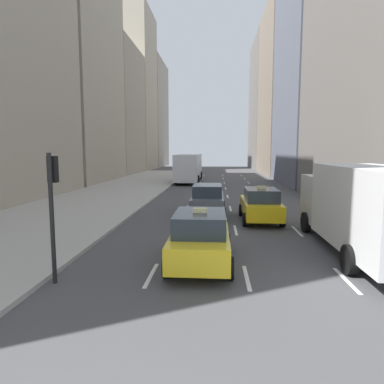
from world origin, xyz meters
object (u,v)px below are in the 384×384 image
(sedan_black_near, at_px, (208,199))
(city_bus, at_px, (189,167))
(taxi_second, at_px, (200,237))
(traffic_light_pole, at_px, (52,197))
(box_truck, at_px, (362,206))
(taxi_lead, at_px, (261,205))

(sedan_black_near, height_order, city_bus, city_bus)
(taxi_second, distance_m, traffic_light_pole, 4.61)
(city_bus, height_order, traffic_light_pole, traffic_light_pole)
(sedan_black_near, xyz_separation_m, city_bus, (-2.81, 21.57, 0.89))
(taxi_second, relative_size, box_truck, 0.52)
(sedan_black_near, height_order, traffic_light_pole, traffic_light_pole)
(taxi_second, bearing_deg, traffic_light_pole, -155.18)
(taxi_lead, bearing_deg, box_truck, -63.16)
(taxi_second, distance_m, box_truck, 5.86)
(taxi_lead, height_order, traffic_light_pole, traffic_light_pole)
(sedan_black_near, bearing_deg, city_bus, 97.43)
(taxi_second, xyz_separation_m, sedan_black_near, (0.00, 8.60, 0.02))
(taxi_lead, relative_size, sedan_black_near, 0.97)
(sedan_black_near, bearing_deg, traffic_light_pole, -110.75)
(city_bus, distance_m, traffic_light_pole, 32.03)
(taxi_second, distance_m, city_bus, 30.32)
(box_truck, bearing_deg, sedan_black_near, 128.29)
(taxi_lead, xyz_separation_m, box_truck, (2.80, -5.53, 0.83))
(taxi_second, bearing_deg, taxi_lead, 68.31)
(taxi_second, height_order, box_truck, box_truck)
(box_truck, height_order, traffic_light_pole, traffic_light_pole)
(taxi_lead, distance_m, traffic_light_pole, 11.25)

